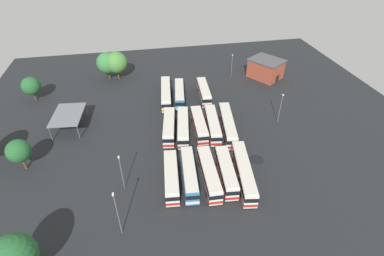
{
  "coord_description": "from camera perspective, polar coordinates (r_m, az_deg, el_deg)",
  "views": [
    {
      "loc": [
        -54.68,
        12.29,
        41.98
      ],
      "look_at": [
        -0.3,
        1.61,
        1.54
      ],
      "focal_mm": 27.24,
      "sensor_mm": 36.0,
      "label": 1
    }
  ],
  "objects": [
    {
      "name": "bus_row1_slot0",
      "position": [
        69.71,
        6.99,
        0.68
      ],
      "size": [
        15.4,
        4.81,
        3.52
      ],
      "color": "silver",
      "rests_on": "ground_plane"
    },
    {
      "name": "lamp_post_far_corner",
      "position": [
        93.23,
        7.77,
        12.0
      ],
      "size": [
        0.56,
        0.28,
        7.93
      ],
      "color": "slate",
      "rests_on": "ground_plane"
    },
    {
      "name": "tree_north_edge",
      "position": [
        94.53,
        -14.57,
        12.31
      ],
      "size": [
        6.62,
        6.62,
        8.88
      ],
      "color": "brown",
      "rests_on": "ground_plane"
    },
    {
      "name": "puddle_centre_drain",
      "position": [
        76.03,
        1.56,
        2.6
      ],
      "size": [
        2.35,
        2.35,
        0.01
      ],
      "primitive_type": "cylinder",
      "color": "black",
      "rests_on": "ground_plane"
    },
    {
      "name": "bus_row2_slot3",
      "position": [
        81.83,
        -2.47,
        6.73
      ],
      "size": [
        13.17,
        4.3,
        3.52
      ],
      "color": "teal",
      "rests_on": "ground_plane"
    },
    {
      "name": "tree_south_edge",
      "position": [
        95.29,
        -16.24,
        12.14
      ],
      "size": [
        6.56,
        6.56,
        8.72
      ],
      "color": "brown",
      "rests_on": "ground_plane"
    },
    {
      "name": "bus_row0_slot3",
      "position": [
        56.7,
        -0.56,
        -8.92
      ],
      "size": [
        13.04,
        3.68,
        3.52
      ],
      "color": "teal",
      "rests_on": "ground_plane"
    },
    {
      "name": "bus_row0_slot0",
      "position": [
        57.9,
        10.06,
        -8.45
      ],
      "size": [
        15.4,
        4.86,
        3.52
      ],
      "color": "silver",
      "rests_on": "ground_plane"
    },
    {
      "name": "depot_building",
      "position": [
        96.63,
        14.22,
        11.23
      ],
      "size": [
        12.45,
        11.99,
        6.0
      ],
      "color": "#99422D",
      "rests_on": "ground_plane"
    },
    {
      "name": "lamp_post_near_entrance",
      "position": [
        47.9,
        -14.41,
        -15.77
      ],
      "size": [
        0.56,
        0.28,
        9.45
      ],
      "color": "slate",
      "rests_on": "ground_plane"
    },
    {
      "name": "tree_northeast",
      "position": [
        66.56,
        -30.84,
        -3.88
      ],
      "size": [
        4.7,
        4.7,
        7.09
      ],
      "color": "brown",
      "rests_on": "ground_plane"
    },
    {
      "name": "bus_row1_slot3",
      "position": [
        68.48,
        -1.76,
        0.24
      ],
      "size": [
        13.32,
        4.59,
        3.52
      ],
      "color": "silver",
      "rests_on": "ground_plane"
    },
    {
      "name": "bus_row1_slot2",
      "position": [
        69.18,
        1.4,
        0.67
      ],
      "size": [
        12.33,
        3.18,
        3.52
      ],
      "color": "silver",
      "rests_on": "ground_plane"
    },
    {
      "name": "bus_row0_slot2",
      "position": [
        56.84,
        3.33,
        -8.86
      ],
      "size": [
        13.1,
        3.03,
        3.52
      ],
      "color": "silver",
      "rests_on": "ground_plane"
    },
    {
      "name": "bus_row2_slot4",
      "position": [
        82.22,
        -5.12,
        6.76
      ],
      "size": [
        15.38,
        4.12,
        3.52
      ],
      "color": "silver",
      "rests_on": "ground_plane"
    },
    {
      "name": "bus_row2_slot1",
      "position": [
        82.85,
        2.33,
        7.13
      ],
      "size": [
        12.34,
        3.44,
        3.52
      ],
      "color": "silver",
      "rests_on": "ground_plane"
    },
    {
      "name": "lamp_post_by_building",
      "position": [
        55.06,
        -13.65,
        -8.25
      ],
      "size": [
        0.56,
        0.28,
        7.94
      ],
      "color": "slate",
      "rests_on": "ground_plane"
    },
    {
      "name": "bus_row1_slot4",
      "position": [
        68.77,
        -4.5,
        0.3
      ],
      "size": [
        12.49,
        4.41,
        3.52
      ],
      "color": "silver",
      "rests_on": "ground_plane"
    },
    {
      "name": "maintenance_shelter",
      "position": [
        75.47,
        -23.16,
        2.38
      ],
      "size": [
        10.92,
        7.73,
        3.82
      ],
      "color": "slate",
      "rests_on": "ground_plane"
    },
    {
      "name": "ground_plane",
      "position": [
        70.02,
        1.25,
        -0.73
      ],
      "size": [
        112.66,
        112.66,
        0.0
      ],
      "primitive_type": "plane",
      "color": "black"
    },
    {
      "name": "bus_row0_slot4",
      "position": [
        56.3,
        -4.07,
        -9.44
      ],
      "size": [
        12.12,
        3.65,
        3.52
      ],
      "color": "silver",
      "rests_on": "ground_plane"
    },
    {
      "name": "puddle_between_rows",
      "position": [
        63.86,
        12.44,
        -6.03
      ],
      "size": [
        3.22,
        3.22,
        0.01
      ],
      "primitive_type": "cylinder",
      "color": "black",
      "rests_on": "ground_plane"
    },
    {
      "name": "tree_east_edge",
      "position": [
        91.38,
        -28.97,
        7.19
      ],
      "size": [
        5.03,
        5.03,
        6.99
      ],
      "color": "brown",
      "rests_on": "ground_plane"
    },
    {
      "name": "bus_row1_slot1",
      "position": [
        69.44,
        4.06,
        0.73
      ],
      "size": [
        13.19,
        4.05,
        3.52
      ],
      "color": "silver",
      "rests_on": "ground_plane"
    },
    {
      "name": "bus_row0_slot1",
      "position": [
        57.49,
        6.7,
        -8.45
      ],
      "size": [
        12.24,
        3.67,
        3.52
      ],
      "color": "silver",
      "rests_on": "ground_plane"
    },
    {
      "name": "lamp_post_mid_lot",
      "position": [
        73.86,
        16.91,
        3.85
      ],
      "size": [
        0.56,
        0.28,
        8.02
      ],
      "color": "slate",
      "rests_on": "ground_plane"
    }
  ]
}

